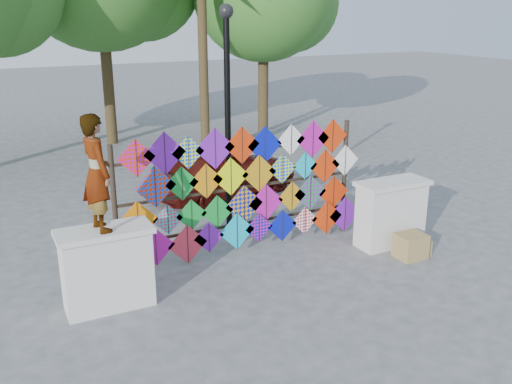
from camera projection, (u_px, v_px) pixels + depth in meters
ground at (260, 267)px, 10.09m from camera, size 80.00×80.00×0.00m
parapet_left at (107, 268)px, 8.56m from camera, size 1.40×0.65×1.28m
parapet_right at (391, 213)px, 10.88m from camera, size 1.40×0.65×1.28m
kite_rack at (247, 189)px, 10.37m from camera, size 4.95×0.24×2.44m
vendor_woman at (97, 173)px, 8.09m from camera, size 0.51×0.68×1.72m
sedan at (225, 170)px, 13.80m from camera, size 3.93×2.33×1.26m
lamppost at (227, 99)px, 11.09m from camera, size 0.28×0.28×4.46m
cardboard_box_near at (410, 246)px, 10.42m from camera, size 0.51×0.45×0.45m
cardboard_box_far at (419, 248)px, 10.54m from camera, size 0.35×0.32×0.30m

